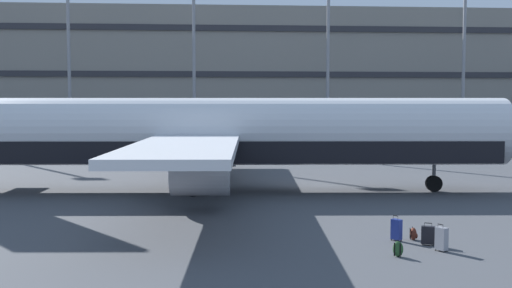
{
  "coord_description": "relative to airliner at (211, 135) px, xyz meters",
  "views": [
    {
      "loc": [
        -6.39,
        -35.37,
        5.09
      ],
      "look_at": [
        -4.22,
        -5.93,
        3.0
      ],
      "focal_mm": 43.12,
      "sensor_mm": 36.0,
      "label": 1
    }
  ],
  "objects": [
    {
      "name": "ground_plane",
      "position": [
        6.39,
        1.23,
        -3.19
      ],
      "size": [
        600.0,
        600.0,
        0.0
      ],
      "primitive_type": "plane",
      "color": "#424449"
    },
    {
      "name": "backpack_laid_flat",
      "position": [
        7.38,
        -12.47,
        -2.97
      ],
      "size": [
        0.33,
        0.41,
        0.51
      ],
      "color": "#592619",
      "rests_on": "ground_plane"
    },
    {
      "name": "airliner",
      "position": [
        0.0,
        0.0,
        0.0
      ],
      "size": [
        37.97,
        30.65,
        10.82
      ],
      "color": "silver",
      "rests_on": "ground_plane"
    },
    {
      "name": "light_mast_center_right",
      "position": [
        13.15,
        34.33,
        11.01
      ],
      "size": [
        1.8,
        0.5,
        24.94
      ],
      "color": "gray",
      "rests_on": "ground_plane"
    },
    {
      "name": "suitcase_small",
      "position": [
        7.77,
        -14.19,
        -2.76
      ],
      "size": [
        0.4,
        0.46,
        0.94
      ],
      "color": "gray",
      "rests_on": "ground_plane"
    },
    {
      "name": "suitcase_black",
      "position": [
        6.72,
        -12.56,
        -2.77
      ],
      "size": [
        0.39,
        0.43,
        0.94
      ],
      "color": "navy",
      "rests_on": "ground_plane"
    },
    {
      "name": "terminal_structure",
      "position": [
        6.39,
        48.99,
        5.07
      ],
      "size": [
        121.64,
        17.78,
        16.53
      ],
      "color": "gray",
      "rests_on": "ground_plane"
    },
    {
      "name": "light_mast_center_left",
      "position": [
        -1.8,
        34.33,
        10.66
      ],
      "size": [
        1.8,
        0.5,
        24.26
      ],
      "color": "gray",
      "rests_on": "ground_plane"
    },
    {
      "name": "light_mast_right",
      "position": [
        28.81,
        34.33,
        11.54
      ],
      "size": [
        1.8,
        0.5,
        25.96
      ],
      "color": "gray",
      "rests_on": "ground_plane"
    },
    {
      "name": "backpack_red",
      "position": [
        6.08,
        -14.81,
        -2.94
      ],
      "size": [
        0.4,
        0.36,
        0.57
      ],
      "color": "#264C26",
      "rests_on": "ground_plane"
    },
    {
      "name": "light_mast_left",
      "position": [
        -15.33,
        34.33,
        11.71
      ],
      "size": [
        1.8,
        0.5,
        26.31
      ],
      "color": "gray",
      "rests_on": "ground_plane"
    },
    {
      "name": "suitcase_teal",
      "position": [
        7.62,
        -13.3,
        -2.83
      ],
      "size": [
        0.5,
        0.38,
        0.81
      ],
      "color": "black",
      "rests_on": "ground_plane"
    }
  ]
}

